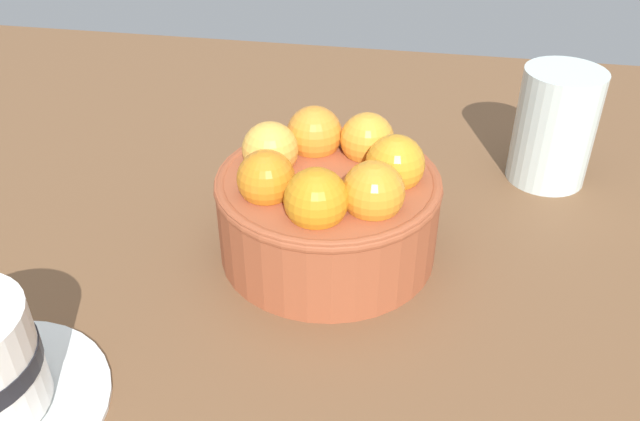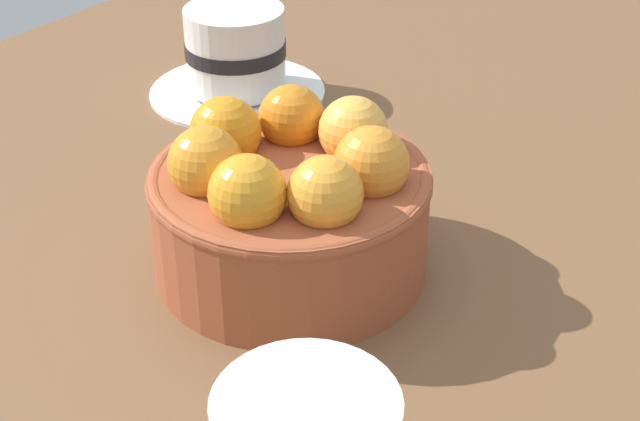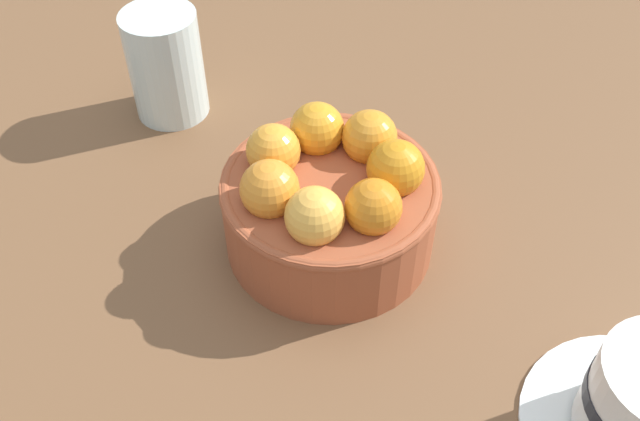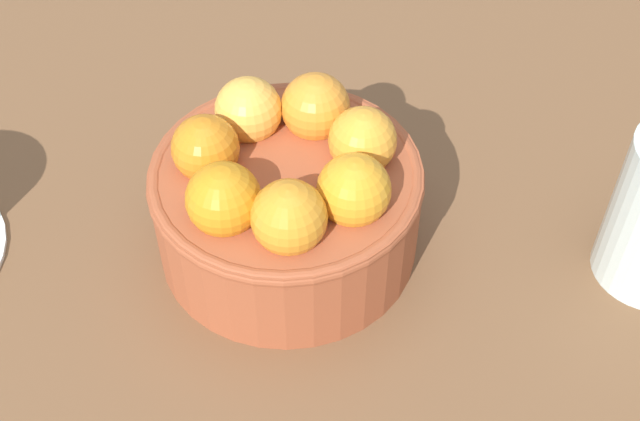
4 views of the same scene
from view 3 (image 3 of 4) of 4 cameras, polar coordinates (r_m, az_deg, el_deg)
ground_plane at (r=58.23cm, az=0.75°, el=-3.62°), size 133.14×88.59×3.53cm
terracotta_bowl at (r=53.61cm, az=0.82°, el=0.76°), size 16.57×16.57×9.91cm
water_glass at (r=67.91cm, az=-12.33°, el=11.40°), size 6.89×6.89×10.29cm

